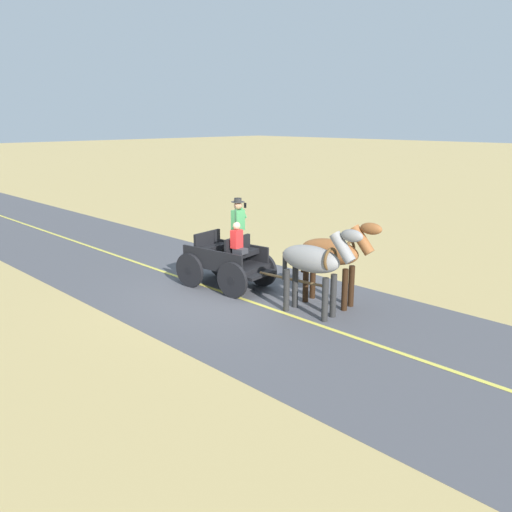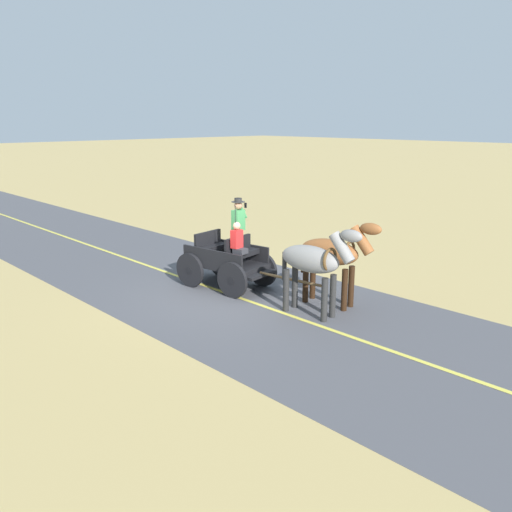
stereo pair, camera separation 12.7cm
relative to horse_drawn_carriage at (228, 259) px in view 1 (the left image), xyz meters
name	(u,v)px [view 1 (the left image)]	position (x,y,z in m)	size (l,w,h in m)	color
ground_plane	(230,295)	(0.43, 0.53, -0.82)	(200.00, 200.00, 0.00)	tan
road_surface	(230,295)	(0.43, 0.53, -0.81)	(6.18, 160.00, 0.01)	#4C4C51
road_centre_stripe	(230,294)	(0.43, 0.53, -0.81)	(0.12, 160.00, 0.00)	#DBCC4C
horse_drawn_carriage	(228,259)	(0.00, 0.00, 0.00)	(1.75, 4.51, 2.50)	black
horse_near_side	(333,254)	(-0.88, 2.93, 0.51)	(0.83, 2.15, 2.21)	brown
horse_off_side	(314,262)	(0.01, 3.06, 0.51)	(0.73, 2.14, 2.21)	gray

